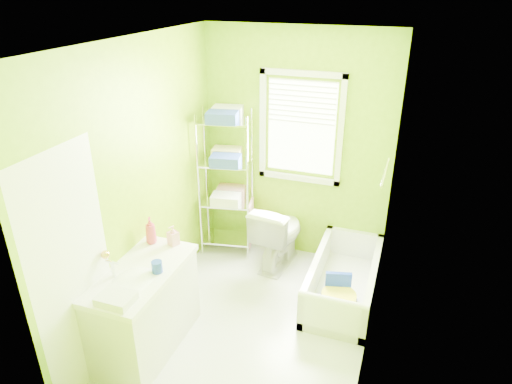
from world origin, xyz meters
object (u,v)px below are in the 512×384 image
(toilet, at_px, (278,234))
(wire_shelf_unit, at_px, (228,168))
(vanity, at_px, (144,307))
(bathtub, at_px, (343,285))

(toilet, bearing_deg, wire_shelf_unit, -2.44)
(toilet, distance_m, vanity, 1.79)
(vanity, bearing_deg, toilet, 66.64)
(bathtub, xyz_separation_m, toilet, (-0.81, 0.37, 0.25))
(toilet, distance_m, wire_shelf_unit, 0.94)
(toilet, relative_size, vanity, 0.73)
(bathtub, distance_m, vanity, 2.01)
(vanity, height_order, wire_shelf_unit, wire_shelf_unit)
(vanity, xyz_separation_m, wire_shelf_unit, (0.07, 1.75, 0.64))
(bathtub, xyz_separation_m, wire_shelf_unit, (-1.45, 0.47, 0.93))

